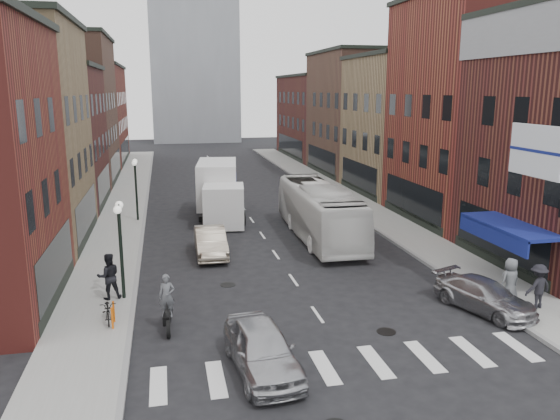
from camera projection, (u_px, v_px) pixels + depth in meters
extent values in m
plane|color=black|center=(325.00, 325.00, 20.14)|extent=(160.00, 160.00, 0.00)
cube|color=gray|center=(125.00, 209.00, 39.40)|extent=(3.00, 74.00, 0.15)
cube|color=gray|center=(348.00, 199.00, 42.86)|extent=(3.00, 74.00, 0.15)
cube|color=gray|center=(146.00, 209.00, 39.72)|extent=(0.20, 74.00, 0.16)
cube|color=gray|center=(330.00, 201.00, 42.57)|extent=(0.20, 74.00, 0.16)
cube|color=silver|center=(352.00, 364.00, 17.28)|extent=(12.00, 2.20, 0.01)
cube|color=black|center=(56.00, 264.00, 22.05)|extent=(0.08, 7.20, 2.20)
cube|color=black|center=(86.00, 213.00, 31.12)|extent=(0.08, 8.00, 2.20)
cube|color=#491B1A|center=(28.00, 140.00, 38.92)|extent=(10.00, 10.00, 10.00)
cube|color=black|center=(104.00, 184.00, 40.67)|extent=(0.08, 8.00, 2.20)
cube|color=black|center=(20.00, 65.00, 37.80)|extent=(10.30, 10.20, 0.30)
cube|color=brown|center=(55.00, 112.00, 49.09)|extent=(10.00, 12.00, 13.00)
cube|color=black|center=(116.00, 165.00, 51.17)|extent=(0.08, 9.60, 2.20)
cube|color=black|center=(48.00, 35.00, 47.66)|extent=(10.30, 12.20, 0.30)
cube|color=maroon|center=(78.00, 116.00, 62.68)|extent=(10.00, 16.00, 11.00)
cube|color=black|center=(125.00, 149.00, 64.54)|extent=(0.08, 12.80, 2.20)
cube|color=black|center=(74.00, 65.00, 61.46)|extent=(10.30, 16.20, 0.30)
cube|color=black|center=(499.00, 237.00, 26.13)|extent=(0.08, 7.20, 2.20)
cube|color=maroon|center=(488.00, 114.00, 35.05)|extent=(10.00, 10.00, 14.00)
cube|color=black|center=(412.00, 199.00, 35.20)|extent=(0.08, 8.00, 2.20)
cube|color=olive|center=(417.00, 127.00, 44.92)|extent=(10.00, 10.00, 11.00)
cube|color=black|center=(358.00, 176.00, 44.75)|extent=(0.08, 8.00, 2.20)
cube|color=black|center=(421.00, 56.00, 43.70)|extent=(10.30, 10.20, 0.30)
cube|color=brown|center=(369.00, 115.00, 55.32)|extent=(10.00, 12.00, 12.00)
cube|color=black|center=(321.00, 159.00, 55.25)|extent=(0.08, 9.60, 2.20)
cube|color=black|center=(371.00, 52.00, 53.98)|extent=(10.30, 12.20, 0.30)
cube|color=#491B1A|center=(328.00, 118.00, 68.90)|extent=(10.00, 16.00, 10.00)
cube|color=black|center=(290.00, 146.00, 68.62)|extent=(0.08, 12.80, 2.20)
cube|color=black|center=(329.00, 76.00, 67.78)|extent=(10.30, 16.20, 0.30)
cube|color=navy|center=(510.00, 226.00, 23.80)|extent=(1.80, 5.00, 0.15)
cube|color=navy|center=(491.00, 235.00, 23.70)|extent=(0.10, 5.00, 0.70)
cylinder|color=black|center=(552.00, 151.00, 21.15)|extent=(1.40, 0.08, 0.08)
cube|color=silver|center=(536.00, 151.00, 21.01)|extent=(0.12, 3.00, 2.00)
cylinder|color=black|center=(121.00, 254.00, 22.02)|extent=(0.14, 0.14, 4.00)
cylinder|color=black|center=(118.00, 206.00, 21.59)|extent=(0.06, 0.90, 0.06)
sphere|color=white|center=(117.00, 210.00, 21.17)|extent=(0.32, 0.32, 0.32)
sphere|color=white|center=(119.00, 205.00, 22.03)|extent=(0.32, 0.32, 0.32)
cylinder|color=black|center=(136.00, 192.00, 35.39)|extent=(0.14, 0.14, 4.00)
cylinder|color=black|center=(135.00, 161.00, 34.95)|extent=(0.06, 0.90, 0.06)
sphere|color=white|center=(134.00, 163.00, 34.53)|extent=(0.32, 0.32, 0.32)
sphere|color=white|center=(135.00, 161.00, 35.39)|extent=(0.32, 0.32, 0.32)
cylinder|color=#D8590C|center=(112.00, 318.00, 19.43)|extent=(0.08, 0.08, 0.80)
cylinder|color=#D8590C|center=(114.00, 312.00, 20.00)|extent=(0.08, 0.08, 0.80)
cube|color=silver|center=(224.00, 206.00, 34.05)|extent=(2.81, 2.99, 2.59)
cube|color=black|center=(224.00, 202.00, 33.99)|extent=(2.69, 1.76, 1.14)
cube|color=silver|center=(217.00, 183.00, 37.63)|extent=(3.25, 5.67, 3.00)
cube|color=navy|center=(217.00, 183.00, 37.63)|extent=(2.87, 2.39, 1.24)
cube|color=black|center=(218.00, 208.00, 37.80)|extent=(3.12, 6.96, 0.36)
cylinder|color=black|center=(205.00, 221.00, 34.20)|extent=(0.29, 0.93, 0.93)
cylinder|color=black|center=(242.00, 219.00, 34.69)|extent=(0.29, 0.93, 0.93)
cylinder|color=black|center=(201.00, 209.00, 37.56)|extent=(0.29, 0.93, 0.93)
cylinder|color=black|center=(235.00, 207.00, 38.04)|extent=(0.29, 0.93, 0.93)
cylinder|color=black|center=(199.00, 203.00, 39.53)|extent=(0.29, 0.93, 0.93)
cylinder|color=black|center=(232.00, 202.00, 40.02)|extent=(0.29, 0.93, 0.93)
cylinder|color=black|center=(168.00, 313.00, 20.45)|extent=(0.13, 0.63, 0.63)
cylinder|color=black|center=(168.00, 329.00, 19.08)|extent=(0.13, 0.63, 0.63)
cube|color=black|center=(168.00, 315.00, 19.72)|extent=(0.37, 1.17, 0.33)
cube|color=black|center=(167.00, 300.00, 20.14)|extent=(0.53, 0.12, 0.06)
imported|color=#505257|center=(167.00, 296.00, 19.46)|extent=(0.62, 0.44, 1.58)
imported|color=silver|center=(319.00, 211.00, 31.74)|extent=(2.89, 11.36, 3.15)
imported|color=#ADADB1|center=(262.00, 349.00, 16.70)|extent=(2.18, 4.56, 1.50)
imported|color=beige|center=(211.00, 242.00, 28.49)|extent=(1.59, 4.43, 1.46)
imported|color=#A3A3A7|center=(485.00, 296.00, 21.33)|extent=(3.02, 4.60, 1.24)
imported|color=black|center=(108.00, 310.00, 20.07)|extent=(0.75, 1.66, 0.84)
imported|color=black|center=(109.00, 276.00, 22.12)|extent=(1.02, 0.72, 1.91)
imported|color=black|center=(538.00, 286.00, 21.19)|extent=(1.23, 0.76, 1.77)
imported|color=slate|center=(510.00, 280.00, 21.76)|extent=(0.99, 0.75, 1.83)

